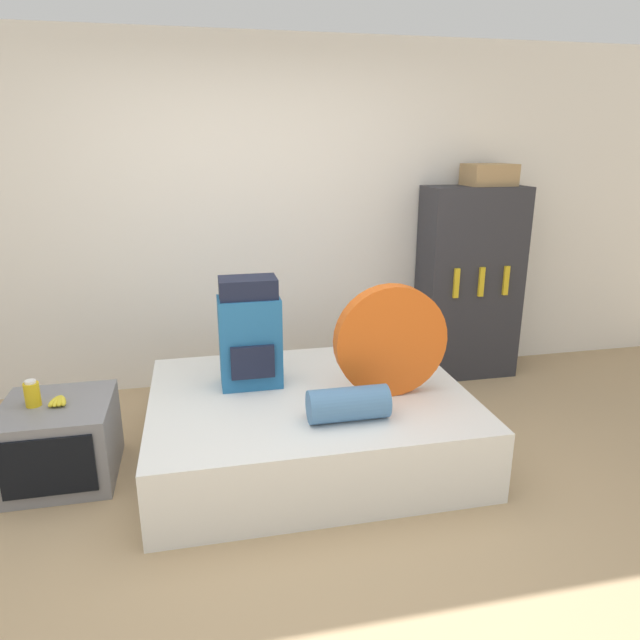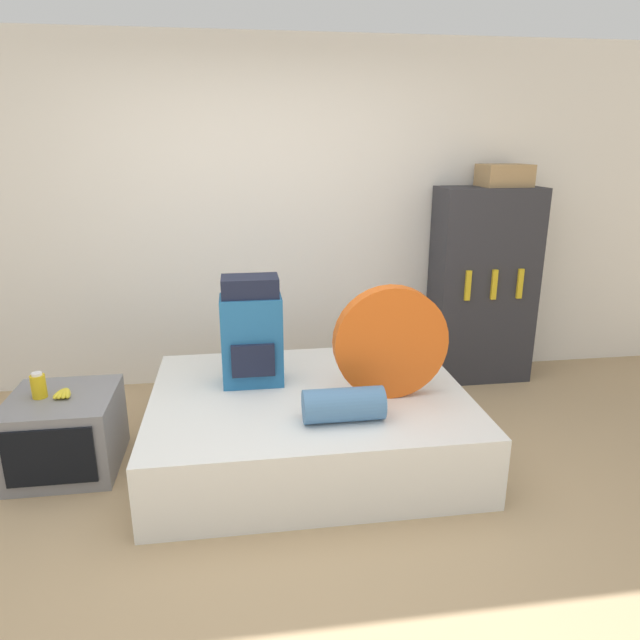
{
  "view_description": "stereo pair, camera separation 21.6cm",
  "coord_description": "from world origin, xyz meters",
  "px_view_note": "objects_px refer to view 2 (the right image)",
  "views": [
    {
      "loc": [
        -0.38,
        -2.37,
        1.86
      ],
      "look_at": [
        0.29,
        0.72,
        0.87
      ],
      "focal_mm": 32.0,
      "sensor_mm": 36.0,
      "label": 1
    },
    {
      "loc": [
        -0.17,
        -2.41,
        1.86
      ],
      "look_at": [
        0.29,
        0.72,
        0.87
      ],
      "focal_mm": 32.0,
      "sensor_mm": 36.0,
      "label": 2
    }
  ],
  "objects_px": {
    "television": "(65,433)",
    "bookshelf": "(482,286)",
    "tent_bag": "(390,342)",
    "cardboard_box": "(504,175)",
    "backpack": "(252,333)",
    "sleeping_roll": "(344,405)",
    "canister": "(39,386)"
  },
  "relations": [
    {
      "from": "television",
      "to": "bookshelf",
      "type": "distance_m",
      "value": 3.16
    },
    {
      "from": "tent_bag",
      "to": "cardboard_box",
      "type": "height_order",
      "value": "cardboard_box"
    },
    {
      "from": "backpack",
      "to": "sleeping_roll",
      "type": "relative_size",
      "value": 1.55
    },
    {
      "from": "television",
      "to": "sleeping_roll",
      "type": "bearing_deg",
      "value": -15.4
    },
    {
      "from": "sleeping_roll",
      "to": "cardboard_box",
      "type": "height_order",
      "value": "cardboard_box"
    },
    {
      "from": "sleeping_roll",
      "to": "television",
      "type": "xyz_separation_m",
      "value": [
        -1.58,
        0.43,
        -0.28
      ]
    },
    {
      "from": "backpack",
      "to": "canister",
      "type": "distance_m",
      "value": 1.25
    },
    {
      "from": "television",
      "to": "bookshelf",
      "type": "relative_size",
      "value": 0.4
    },
    {
      "from": "tent_bag",
      "to": "television",
      "type": "bearing_deg",
      "value": 175.25
    },
    {
      "from": "television",
      "to": "cardboard_box",
      "type": "distance_m",
      "value": 3.51
    },
    {
      "from": "sleeping_roll",
      "to": "television",
      "type": "distance_m",
      "value": 1.66
    },
    {
      "from": "backpack",
      "to": "tent_bag",
      "type": "distance_m",
      "value": 0.85
    },
    {
      "from": "tent_bag",
      "to": "cardboard_box",
      "type": "xyz_separation_m",
      "value": [
        1.16,
        1.17,
        0.87
      ]
    },
    {
      "from": "canister",
      "to": "cardboard_box",
      "type": "relative_size",
      "value": 0.42
    },
    {
      "from": "backpack",
      "to": "television",
      "type": "relative_size",
      "value": 1.11
    },
    {
      "from": "tent_bag",
      "to": "television",
      "type": "distance_m",
      "value": 1.98
    },
    {
      "from": "canister",
      "to": "bookshelf",
      "type": "height_order",
      "value": "bookshelf"
    },
    {
      "from": "television",
      "to": "canister",
      "type": "xyz_separation_m",
      "value": [
        -0.11,
        0.01,
        0.3
      ]
    },
    {
      "from": "television",
      "to": "cardboard_box",
      "type": "height_order",
      "value": "cardboard_box"
    },
    {
      "from": "backpack",
      "to": "sleeping_roll",
      "type": "bearing_deg",
      "value": -51.48
    },
    {
      "from": "tent_bag",
      "to": "sleeping_roll",
      "type": "bearing_deg",
      "value": -139.58
    },
    {
      "from": "television",
      "to": "tent_bag",
      "type": "bearing_deg",
      "value": -4.75
    },
    {
      "from": "sleeping_roll",
      "to": "cardboard_box",
      "type": "distance_m",
      "value": 2.35
    },
    {
      "from": "bookshelf",
      "to": "cardboard_box",
      "type": "distance_m",
      "value": 0.86
    },
    {
      "from": "backpack",
      "to": "tent_bag",
      "type": "bearing_deg",
      "value": -21.33
    },
    {
      "from": "sleeping_roll",
      "to": "bookshelf",
      "type": "height_order",
      "value": "bookshelf"
    },
    {
      "from": "tent_bag",
      "to": "backpack",
      "type": "bearing_deg",
      "value": 158.67
    },
    {
      "from": "sleeping_roll",
      "to": "canister",
      "type": "xyz_separation_m",
      "value": [
        -1.69,
        0.45,
        0.02
      ]
    },
    {
      "from": "backpack",
      "to": "canister",
      "type": "height_order",
      "value": "backpack"
    },
    {
      "from": "cardboard_box",
      "to": "tent_bag",
      "type": "bearing_deg",
      "value": -134.82
    },
    {
      "from": "sleeping_roll",
      "to": "television",
      "type": "bearing_deg",
      "value": 164.6
    },
    {
      "from": "backpack",
      "to": "bookshelf",
      "type": "bearing_deg",
      "value": 24.39
    }
  ]
}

